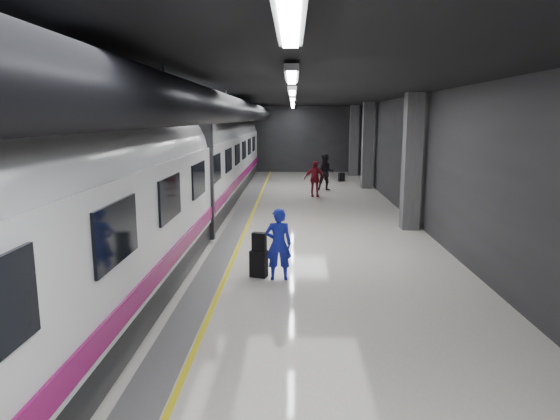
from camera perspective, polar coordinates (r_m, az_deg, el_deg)
ground at (r=15.05m, az=-0.94°, el=-3.72°), size 40.00×40.00×0.00m
platform_hall at (r=15.56m, az=-1.90°, el=9.90°), size 10.02×40.02×4.51m
train at (r=15.17m, az=-13.34°, el=4.06°), size 3.05×38.00×4.05m
traveler_main at (r=11.46m, az=-0.17°, el=-3.92°), size 0.64×0.44×1.68m
suitcase_main at (r=11.80m, az=-2.44°, el=-6.16°), size 0.44×0.35×0.63m
shoulder_bag at (r=11.65m, az=-2.40°, el=-3.65°), size 0.36×0.25×0.43m
traveler_far_a at (r=25.78m, az=5.25°, el=4.32°), size 0.93×0.73×1.90m
traveler_far_b at (r=23.72m, az=3.97°, el=3.57°), size 1.03×0.50×1.70m
suitcase_far at (r=29.65m, az=7.04°, el=3.75°), size 0.40×0.32×0.51m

